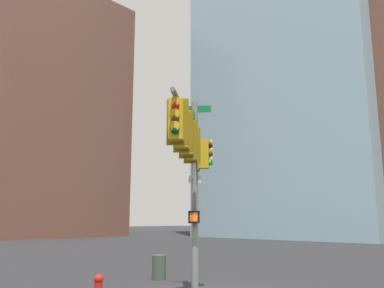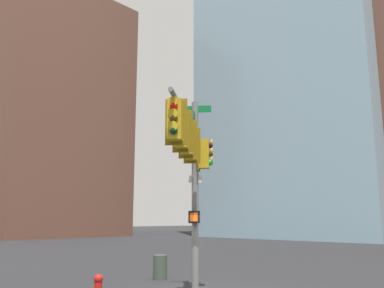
# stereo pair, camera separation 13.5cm
# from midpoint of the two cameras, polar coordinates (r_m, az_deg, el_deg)

# --- Properties ---
(signal_pole_assembly) EXTENTS (3.52, 4.51, 6.44)m
(signal_pole_assembly) POSITION_cam_midpoint_polar(r_m,az_deg,el_deg) (12.38, 0.15, -1.65)
(signal_pole_assembly) COLOR slate
(signal_pole_assembly) RESTS_ON ground_plane
(litter_bin) EXTENTS (0.56, 0.56, 0.95)m
(litter_bin) POSITION_cam_midpoint_polar(r_m,az_deg,el_deg) (16.92, -4.29, -16.97)
(litter_bin) COLOR #384738
(litter_bin) RESTS_ON ground_plane
(building_brick_nearside) EXTENTS (26.05, 17.71, 58.08)m
(building_brick_nearside) POSITION_cam_midpoint_polar(r_m,az_deg,el_deg) (62.72, 22.57, 15.44)
(building_brick_nearside) COLOR brown
(building_brick_nearside) RESTS_ON ground_plane
(building_brick_midblock) EXTENTS (16.40, 18.26, 35.00)m
(building_brick_midblock) POSITION_cam_midpoint_polar(r_m,az_deg,el_deg) (63.90, -18.97, 3.70)
(building_brick_midblock) COLOR brown
(building_brick_midblock) RESTS_ON ground_plane
(building_glass_tower) EXTENTS (25.13, 27.63, 61.10)m
(building_glass_tower) POSITION_cam_midpoint_polar(r_m,az_deg,el_deg) (67.77, 16.77, 14.46)
(building_glass_tower) COLOR #8CB2C6
(building_glass_tower) RESTS_ON ground_plane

